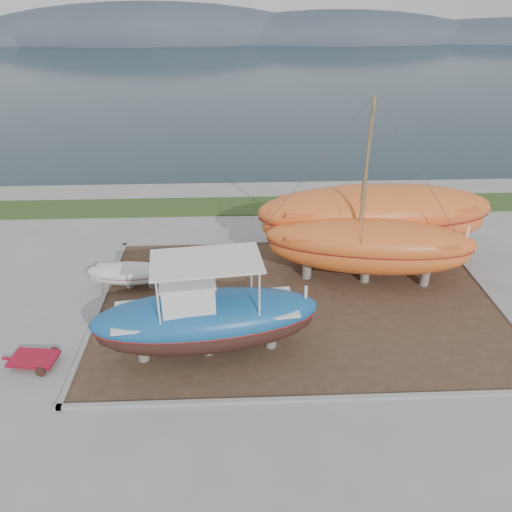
{
  "coord_description": "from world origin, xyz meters",
  "views": [
    {
      "loc": [
        -2.77,
        -15.04,
        13.07
      ],
      "look_at": [
        -1.97,
        4.0,
        2.57
      ],
      "focal_mm": 35.0,
      "sensor_mm": 36.0,
      "label": 1
    }
  ],
  "objects_px": {
    "white_dinghy": "(129,276)",
    "orange_sailboat": "(374,197)",
    "blue_caique": "(206,309)",
    "red_trailer": "(34,361)",
    "orange_bare_hull": "(374,225)"
  },
  "relations": [
    {
      "from": "white_dinghy",
      "to": "orange_sailboat",
      "type": "height_order",
      "value": "orange_sailboat"
    },
    {
      "from": "white_dinghy",
      "to": "orange_sailboat",
      "type": "relative_size",
      "value": 0.39
    },
    {
      "from": "blue_caique",
      "to": "red_trailer",
      "type": "height_order",
      "value": "blue_caique"
    },
    {
      "from": "blue_caique",
      "to": "white_dinghy",
      "type": "height_order",
      "value": "blue_caique"
    },
    {
      "from": "red_trailer",
      "to": "blue_caique",
      "type": "bearing_deg",
      "value": 10.67
    },
    {
      "from": "white_dinghy",
      "to": "orange_sailboat",
      "type": "bearing_deg",
      "value": 2.27
    },
    {
      "from": "orange_sailboat",
      "to": "red_trailer",
      "type": "xyz_separation_m",
      "value": [
        -14.22,
        -5.52,
        -4.34
      ]
    },
    {
      "from": "blue_caique",
      "to": "white_dinghy",
      "type": "distance_m",
      "value": 6.69
    },
    {
      "from": "white_dinghy",
      "to": "red_trailer",
      "type": "bearing_deg",
      "value": -113.96
    },
    {
      "from": "blue_caique",
      "to": "red_trailer",
      "type": "distance_m",
      "value": 7.02
    },
    {
      "from": "blue_caique",
      "to": "orange_sailboat",
      "type": "xyz_separation_m",
      "value": [
        7.5,
        5.14,
        2.35
      ]
    },
    {
      "from": "blue_caique",
      "to": "orange_bare_hull",
      "type": "distance_m",
      "value": 11.11
    },
    {
      "from": "blue_caique",
      "to": "orange_sailboat",
      "type": "relative_size",
      "value": 0.89
    },
    {
      "from": "orange_sailboat",
      "to": "red_trailer",
      "type": "relative_size",
      "value": 3.81
    },
    {
      "from": "orange_sailboat",
      "to": "blue_caique",
      "type": "bearing_deg",
      "value": -136.47
    }
  ]
}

